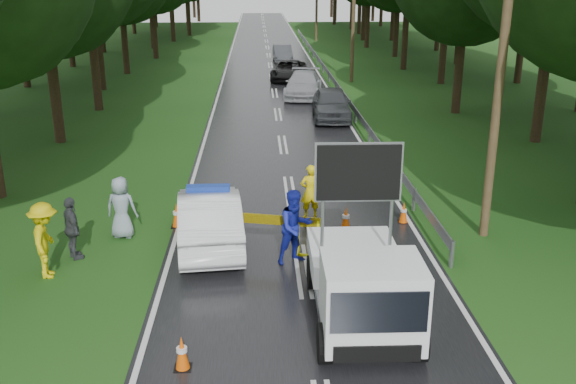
{
  "coord_description": "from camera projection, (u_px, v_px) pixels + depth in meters",
  "views": [
    {
      "loc": [
        -1.04,
        -14.23,
        6.99
      ],
      "look_at": [
        -0.25,
        2.16,
        1.3
      ],
      "focal_mm": 40.0,
      "sensor_mm": 36.0,
      "label": 1
    }
  ],
  "objects": [
    {
      "name": "work_truck",
      "position": [
        363.0,
        283.0,
        13.02
      ],
      "size": [
        2.07,
        4.52,
        3.58
      ],
      "rotation": [
        0.0,
        0.0,
        -0.01
      ],
      "color": "gray",
      "rests_on": "ground"
    },
    {
      "name": "civilian",
      "position": [
        295.0,
        227.0,
        15.92
      ],
      "size": [
        1.15,
        1.05,
        1.91
      ],
      "primitive_type": "imported",
      "rotation": [
        0.0,
        0.0,
        0.44
      ],
      "color": "#1923A6",
      "rests_on": "ground"
    },
    {
      "name": "bystander_mid",
      "position": [
        72.0,
        228.0,
        16.17
      ],
      "size": [
        0.85,
        1.03,
        1.65
      ],
      "primitive_type": "imported",
      "rotation": [
        0.0,
        0.0,
        2.13
      ],
      "color": "#3C3F43",
      "rests_on": "ground"
    },
    {
      "name": "queue_car_second",
      "position": [
        303.0,
        85.0,
        37.18
      ],
      "size": [
        2.65,
        5.13,
        1.42
      ],
      "primitive_type": "imported",
      "rotation": [
        0.0,
        0.0,
        -0.14
      ],
      "color": "#A1A3A9",
      "rests_on": "ground"
    },
    {
      "name": "utility_pole_near",
      "position": [
        503.0,
        50.0,
        16.23
      ],
      "size": [
        1.4,
        0.24,
        10.0
      ],
      "color": "#4B3A22",
      "rests_on": "ground"
    },
    {
      "name": "ground",
      "position": [
        302.0,
        270.0,
        15.77
      ],
      "size": [
        160.0,
        160.0,
        0.0
      ],
      "primitive_type": "plane",
      "color": "#184413",
      "rests_on": "ground"
    },
    {
      "name": "queue_car_fourth",
      "position": [
        283.0,
        54.0,
        51.42
      ],
      "size": [
        1.55,
        4.06,
        1.32
      ],
      "primitive_type": "imported",
      "rotation": [
        0.0,
        0.0,
        0.04
      ],
      "color": "#3B3D42",
      "rests_on": "ground"
    },
    {
      "name": "barrier",
      "position": [
        269.0,
        225.0,
        16.4
      ],
      "size": [
        2.6,
        0.65,
        1.1
      ],
      "rotation": [
        0.0,
        0.0,
        -0.23
      ],
      "color": "#FAFF0D",
      "rests_on": "ground"
    },
    {
      "name": "queue_car_first",
      "position": [
        331.0,
        104.0,
        31.55
      ],
      "size": [
        2.03,
        4.6,
        1.54
      ],
      "primitive_type": "imported",
      "rotation": [
        0.0,
        0.0,
        -0.05
      ],
      "color": "#383B3F",
      "rests_on": "ground"
    },
    {
      "name": "cone_right",
      "position": [
        404.0,
        213.0,
        18.64
      ],
      "size": [
        0.31,
        0.31,
        0.65
      ],
      "color": "black",
      "rests_on": "ground"
    },
    {
      "name": "guardrail",
      "position": [
        326.0,
        70.0,
        43.75
      ],
      "size": [
        0.12,
        60.06,
        0.7
      ],
      "color": "gray",
      "rests_on": "ground"
    },
    {
      "name": "cone_center",
      "position": [
        314.0,
        244.0,
        16.44
      ],
      "size": [
        0.34,
        0.34,
        0.71
      ],
      "color": "black",
      "rests_on": "ground"
    },
    {
      "name": "bystander_right",
      "position": [
        121.0,
        208.0,
        17.48
      ],
      "size": [
        0.92,
        0.67,
        1.73
      ],
      "primitive_type": "imported",
      "rotation": [
        0.0,
        0.0,
        2.99
      ],
      "color": "#8E9DAA",
      "rests_on": "ground"
    },
    {
      "name": "bystander_left",
      "position": [
        45.0,
        240.0,
        15.18
      ],
      "size": [
        0.9,
        1.31,
        1.87
      ],
      "primitive_type": "imported",
      "rotation": [
        0.0,
        0.0,
        1.75
      ],
      "color": "#DCC60B",
      "rests_on": "ground"
    },
    {
      "name": "cone_near_left",
      "position": [
        182.0,
        353.0,
        11.77
      ],
      "size": [
        0.33,
        0.33,
        0.69
      ],
      "color": "black",
      "rests_on": "ground"
    },
    {
      "name": "cone_left_mid",
      "position": [
        177.0,
        215.0,
        18.33
      ],
      "size": [
        0.34,
        0.34,
        0.73
      ],
      "color": "black",
      "rests_on": "ground"
    },
    {
      "name": "police_sedan",
      "position": [
        209.0,
        218.0,
        17.03
      ],
      "size": [
        2.05,
        4.72,
        1.66
      ],
      "rotation": [
        0.0,
        0.0,
        3.24
      ],
      "color": "white",
      "rests_on": "ground"
    },
    {
      "name": "road",
      "position": [
        272.0,
        77.0,
        44.07
      ],
      "size": [
        7.0,
        140.0,
        0.02
      ],
      "primitive_type": "cube",
      "color": "black",
      "rests_on": "ground"
    },
    {
      "name": "queue_car_third",
      "position": [
        289.0,
        70.0,
        42.84
      ],
      "size": [
        2.77,
        4.93,
        1.3
      ],
      "primitive_type": "imported",
      "rotation": [
        0.0,
        0.0,
        -0.13
      ],
      "color": "black",
      "rests_on": "ground"
    },
    {
      "name": "cone_far",
      "position": [
        346.0,
        219.0,
        18.07
      ],
      "size": [
        0.34,
        0.34,
        0.72
      ],
      "color": "black",
      "rests_on": "ground"
    },
    {
      "name": "officer",
      "position": [
        310.0,
        191.0,
        18.89
      ],
      "size": [
        0.66,
        0.49,
        1.63
      ],
      "primitive_type": "imported",
      "rotation": [
        0.0,
        0.0,
        3.33
      ],
      "color": "yellow",
      "rests_on": "ground"
    },
    {
      "name": "utility_pole_mid",
      "position": [
        354.0,
        2.0,
        40.77
      ],
      "size": [
        1.4,
        0.24,
        10.0
      ],
      "color": "#4B3A22",
      "rests_on": "ground"
    }
  ]
}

